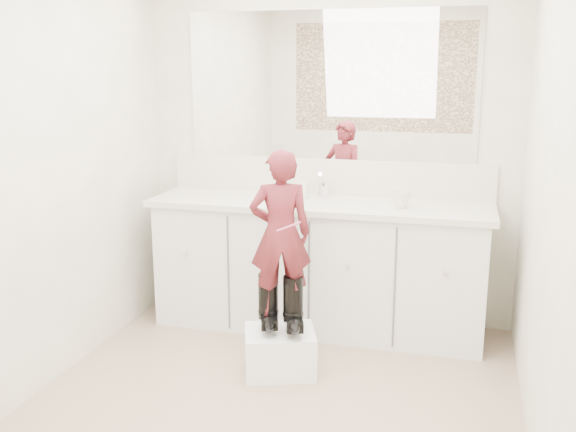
% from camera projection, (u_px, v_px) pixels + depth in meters
% --- Properties ---
extents(floor, '(3.00, 3.00, 0.00)m').
position_uv_depth(floor, '(266.00, 415.00, 3.33)').
color(floor, '#7F6753').
rests_on(floor, ground).
extents(wall_back, '(2.60, 0.00, 2.60)m').
position_uv_depth(wall_back, '(328.00, 150.00, 4.47)').
color(wall_back, beige).
rests_on(wall_back, floor).
extents(wall_front, '(2.60, 0.00, 2.60)m').
position_uv_depth(wall_front, '(89.00, 292.00, 1.65)').
color(wall_front, beige).
rests_on(wall_front, floor).
extents(wall_left, '(0.00, 3.00, 3.00)m').
position_uv_depth(wall_left, '(30.00, 177.00, 3.39)').
color(wall_left, beige).
rests_on(wall_left, floor).
extents(wall_right, '(0.00, 3.00, 3.00)m').
position_uv_depth(wall_right, '(555.00, 203.00, 2.72)').
color(wall_right, beige).
rests_on(wall_right, floor).
extents(vanity_cabinet, '(2.20, 0.55, 0.85)m').
position_uv_depth(vanity_cabinet, '(318.00, 268.00, 4.39)').
color(vanity_cabinet, silver).
rests_on(vanity_cabinet, floor).
extents(countertop, '(2.28, 0.58, 0.04)m').
position_uv_depth(countertop, '(318.00, 205.00, 4.27)').
color(countertop, beige).
rests_on(countertop, vanity_cabinet).
extents(backsplash, '(2.28, 0.03, 0.25)m').
position_uv_depth(backsplash, '(327.00, 177.00, 4.50)').
color(backsplash, beige).
rests_on(backsplash, countertop).
extents(mirror, '(2.00, 0.02, 1.00)m').
position_uv_depth(mirror, '(329.00, 86.00, 4.36)').
color(mirror, white).
rests_on(mirror, wall_back).
extents(dot_panel, '(2.00, 0.01, 1.20)m').
position_uv_depth(dot_panel, '(78.00, 116.00, 1.56)').
color(dot_panel, '#472819').
rests_on(dot_panel, wall_front).
extents(faucet, '(0.08, 0.08, 0.10)m').
position_uv_depth(faucet, '(324.00, 190.00, 4.41)').
color(faucet, silver).
rests_on(faucet, countertop).
extents(cup, '(0.12, 0.12, 0.10)m').
position_uv_depth(cup, '(401.00, 199.00, 4.09)').
color(cup, beige).
rests_on(cup, countertop).
extents(soap_bottle, '(0.09, 0.09, 0.16)m').
position_uv_depth(soap_bottle, '(303.00, 187.00, 4.36)').
color(soap_bottle, silver).
rests_on(soap_bottle, countertop).
extents(step_stool, '(0.50, 0.46, 0.26)m').
position_uv_depth(step_stool, '(280.00, 351.00, 3.78)').
color(step_stool, white).
rests_on(step_stool, floor).
extents(boot_left, '(0.19, 0.25, 0.34)m').
position_uv_depth(boot_left, '(268.00, 302.00, 3.75)').
color(boot_left, black).
rests_on(boot_left, step_stool).
extents(boot_right, '(0.19, 0.25, 0.34)m').
position_uv_depth(boot_right, '(293.00, 304.00, 3.71)').
color(boot_right, black).
rests_on(boot_right, step_stool).
extents(toddler, '(0.41, 0.34, 0.97)m').
position_uv_depth(toddler, '(280.00, 234.00, 3.64)').
color(toddler, '#A0313B').
rests_on(toddler, step_stool).
extents(toothbrush, '(0.13, 0.06, 0.06)m').
position_uv_depth(toothbrush, '(289.00, 227.00, 3.53)').
color(toothbrush, '#D3527B').
rests_on(toothbrush, toddler).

